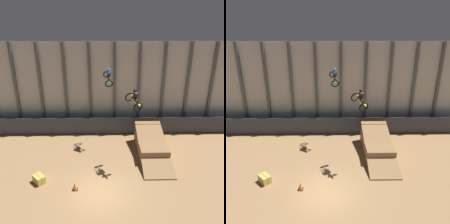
# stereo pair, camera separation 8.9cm
# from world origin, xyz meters

# --- Properties ---
(ground_plane) EXTENTS (60.00, 60.00, 0.00)m
(ground_plane) POSITION_xyz_m (0.00, 0.00, 0.00)
(ground_plane) COLOR #9E754C
(arena_back_wall) EXTENTS (32.00, 0.40, 9.32)m
(arena_back_wall) POSITION_xyz_m (0.00, 10.33, 4.66)
(arena_back_wall) COLOR silver
(arena_back_wall) RESTS_ON ground_plane
(lower_barrier) EXTENTS (31.36, 0.20, 1.83)m
(lower_barrier) POSITION_xyz_m (0.00, 9.04, 0.91)
(lower_barrier) COLOR #383D47
(lower_barrier) RESTS_ON ground_plane
(dirt_ramp) EXTENTS (2.43, 6.44, 2.10)m
(dirt_ramp) POSITION_xyz_m (4.40, 5.50, 0.69)
(dirt_ramp) COLOR #966F48
(dirt_ramp) RESTS_ON ground_plane
(rider_bike_left_air) EXTENTS (0.94, 1.89, 1.68)m
(rider_bike_left_air) POSITION_xyz_m (0.61, 7.16, 6.46)
(rider_bike_left_air) COLOR black
(rider_bike_right_air) EXTENTS (1.28, 1.87, 1.61)m
(rider_bike_right_air) POSITION_xyz_m (2.47, 3.34, 5.57)
(rider_bike_right_air) COLOR black
(traffic_cone_near_ramp) EXTENTS (0.36, 0.36, 0.58)m
(traffic_cone_near_ramp) POSITION_xyz_m (-1.76, 0.38, 0.28)
(traffic_cone_near_ramp) COLOR black
(traffic_cone_near_ramp) RESTS_ON ground_plane
(hay_bale_trackside) EXTENTS (1.06, 1.06, 0.57)m
(hay_bale_trackside) POSITION_xyz_m (-4.44, 1.22, 0.28)
(hay_bale_trackside) COLOR #CCB751
(hay_bale_trackside) RESTS_ON ground_plane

